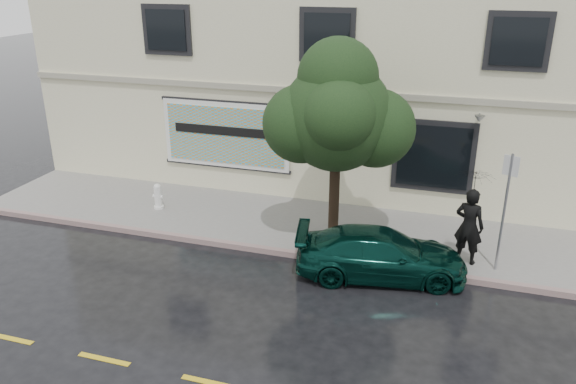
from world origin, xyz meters
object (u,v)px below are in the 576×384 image
(pedestrian, at_px, (469,226))
(fire_hydrant, at_px, (158,196))
(street_tree, at_px, (337,117))
(car, at_px, (381,254))

(pedestrian, height_order, fire_hydrant, pedestrian)
(pedestrian, xyz_separation_m, fire_hydrant, (-8.94, 0.74, -0.58))
(street_tree, distance_m, fire_hydrant, 6.42)
(car, height_order, street_tree, street_tree)
(car, distance_m, pedestrian, 2.28)
(car, xyz_separation_m, fire_hydrant, (-6.99, 1.80, -0.05))
(street_tree, bearing_deg, pedestrian, 1.03)
(car, relative_size, fire_hydrant, 5.10)
(car, bearing_deg, fire_hydrant, 64.49)
(street_tree, height_order, fire_hydrant, street_tree)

